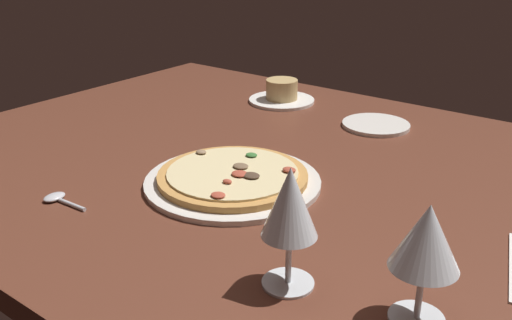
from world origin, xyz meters
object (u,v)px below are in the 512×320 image
(pizza_main, at_px, (233,178))
(wine_glass_far, at_px, (290,206))
(wine_glass_near, at_px, (426,241))
(ramekin_on_saucer, at_px, (282,94))
(spoon, at_px, (58,199))
(side_plate, at_px, (376,125))

(pizza_main, relative_size, wine_glass_far, 1.91)
(wine_glass_near, bearing_deg, ramekin_on_saucer, 135.12)
(pizza_main, distance_m, spoon, 0.30)
(pizza_main, height_order, ramekin_on_saucer, ramekin_on_saucer)
(wine_glass_far, height_order, spoon, wine_glass_far)
(ramekin_on_saucer, distance_m, wine_glass_near, 0.91)
(pizza_main, distance_m, wine_glass_far, 0.34)
(ramekin_on_saucer, relative_size, side_plate, 1.11)
(wine_glass_far, distance_m, wine_glass_near, 0.17)
(pizza_main, xyz_separation_m, wine_glass_near, (0.42, -0.16, 0.10))
(ramekin_on_saucer, bearing_deg, side_plate, -6.23)
(side_plate, height_order, spoon, spoon)
(ramekin_on_saucer, height_order, spoon, ramekin_on_saucer)
(wine_glass_far, bearing_deg, side_plate, 106.67)
(side_plate, relative_size, spoon, 1.67)
(wine_glass_near, height_order, spoon, wine_glass_near)
(ramekin_on_saucer, xyz_separation_m, side_plate, (0.29, -0.03, -0.02))
(spoon, bearing_deg, ramekin_on_saucer, 92.69)
(spoon, bearing_deg, pizza_main, 50.31)
(pizza_main, distance_m, ramekin_on_saucer, 0.53)
(ramekin_on_saucer, xyz_separation_m, wine_glass_far, (0.48, -0.67, 0.09))
(pizza_main, xyz_separation_m, spoon, (-0.19, -0.23, -0.01))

